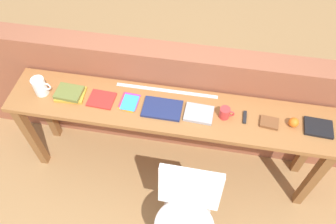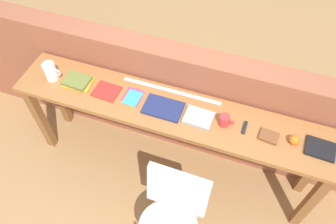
{
  "view_description": "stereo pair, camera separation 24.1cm",
  "coord_description": "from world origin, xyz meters",
  "views": [
    {
      "loc": [
        0.25,
        -1.19,
        2.82
      ],
      "look_at": [
        0.0,
        0.25,
        0.9
      ],
      "focal_mm": 35.0,
      "sensor_mm": 36.0,
      "label": 1
    },
    {
      "loc": [
        0.48,
        -1.13,
        2.82
      ],
      "look_at": [
        0.0,
        0.25,
        0.9
      ],
      "focal_mm": 35.0,
      "sensor_mm": 36.0,
      "label": 2
    }
  ],
  "objects": [
    {
      "name": "ground_plane",
      "position": [
        0.0,
        0.0,
        0.0
      ],
      "size": [
        40.0,
        40.0,
        0.0
      ],
      "primitive_type": "plane",
      "color": "#9E7547"
    },
    {
      "name": "brick_wall_back",
      "position": [
        0.0,
        0.64,
        0.58
      ],
      "size": [
        6.0,
        0.2,
        1.15
      ],
      "primitive_type": "cube",
      "color": "#935138",
      "rests_on": "ground"
    },
    {
      "name": "sideboard",
      "position": [
        0.0,
        0.3,
        0.74
      ],
      "size": [
        2.5,
        0.44,
        0.88
      ],
      "color": "#996033",
      "rests_on": "ground"
    },
    {
      "name": "chair_white_moulded",
      "position": [
        0.23,
        -0.34,
        0.53
      ],
      "size": [
        0.45,
        0.46,
        0.89
      ],
      "color": "white",
      "rests_on": "ground"
    },
    {
      "name": "pitcher_white",
      "position": [
        -1.0,
        0.28,
        0.96
      ],
      "size": [
        0.14,
        0.1,
        0.18
      ],
      "color": "white",
      "rests_on": "sideboard"
    },
    {
      "name": "book_stack_leftmost",
      "position": [
        -0.78,
        0.3,
        0.9
      ],
      "size": [
        0.23,
        0.18,
        0.05
      ],
      "color": "gold",
      "rests_on": "sideboard"
    },
    {
      "name": "magazine_cycling",
      "position": [
        -0.53,
        0.29,
        0.89
      ],
      "size": [
        0.21,
        0.18,
        0.01
      ],
      "primitive_type": "cube",
      "rotation": [
        0.0,
        0.0,
        -0.05
      ],
      "color": "red",
      "rests_on": "sideboard"
    },
    {
      "name": "pamphlet_pile_colourful",
      "position": [
        -0.31,
        0.31,
        0.89
      ],
      "size": [
        0.15,
        0.19,
        0.01
      ],
      "color": "orange",
      "rests_on": "sideboard"
    },
    {
      "name": "book_open_centre",
      "position": [
        -0.05,
        0.28,
        0.89
      ],
      "size": [
        0.29,
        0.19,
        0.02
      ],
      "primitive_type": "cube",
      "rotation": [
        0.0,
        0.0,
        -0.01
      ],
      "color": "navy",
      "rests_on": "sideboard"
    },
    {
      "name": "book_grey_hardcover",
      "position": [
        0.23,
        0.28,
        0.89
      ],
      "size": [
        0.22,
        0.17,
        0.03
      ],
      "primitive_type": "cube",
      "rotation": [
        0.0,
        0.0,
        -0.04
      ],
      "color": "#9E9EA3",
      "rests_on": "sideboard"
    },
    {
      "name": "mug",
      "position": [
        0.41,
        0.29,
        0.92
      ],
      "size": [
        0.11,
        0.08,
        0.09
      ],
      "color": "red",
      "rests_on": "sideboard"
    },
    {
      "name": "multitool_folded",
      "position": [
        0.56,
        0.31,
        0.89
      ],
      "size": [
        0.03,
        0.11,
        0.02
      ],
      "primitive_type": "cube",
      "rotation": [
        0.0,
        0.0,
        -0.02
      ],
      "color": "black",
      "rests_on": "sideboard"
    },
    {
      "name": "leather_journal_brown",
      "position": [
        0.74,
        0.29,
        0.89
      ],
      "size": [
        0.14,
        0.11,
        0.02
      ],
      "primitive_type": "cube",
      "rotation": [
        0.0,
        0.0,
        -0.1
      ],
      "color": "brown",
      "rests_on": "sideboard"
    },
    {
      "name": "sports_ball_small",
      "position": [
        0.91,
        0.3,
        0.92
      ],
      "size": [
        0.07,
        0.07,
        0.07
      ],
      "primitive_type": "sphere",
      "color": "orange",
      "rests_on": "sideboard"
    },
    {
      "name": "book_repair_rightmost",
      "position": [
        1.09,
        0.3,
        0.89
      ],
      "size": [
        0.21,
        0.17,
        0.02
      ],
      "primitive_type": "cube",
      "rotation": [
        0.0,
        0.0,
        -0.05
      ],
      "color": "black",
      "rests_on": "sideboard"
    },
    {
      "name": "ruler_metal_back_edge",
      "position": [
        -0.05,
        0.47,
        0.88
      ],
      "size": [
        0.8,
        0.03,
        0.0
      ],
      "primitive_type": "cube",
      "color": "silver",
      "rests_on": "sideboard"
    }
  ]
}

